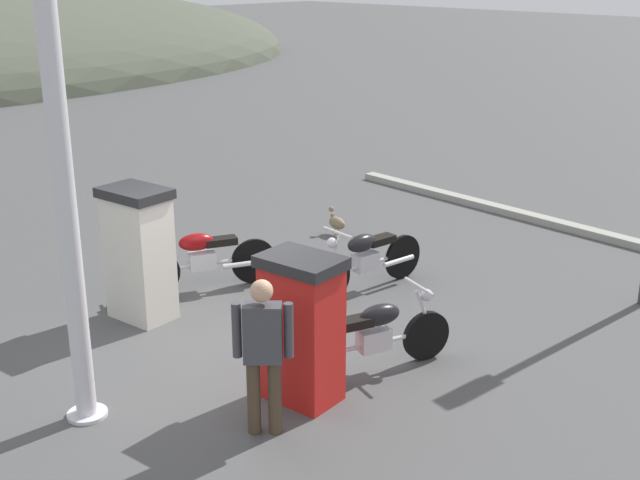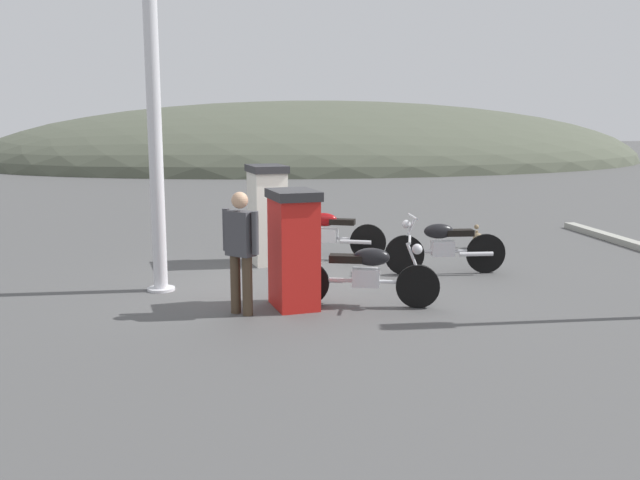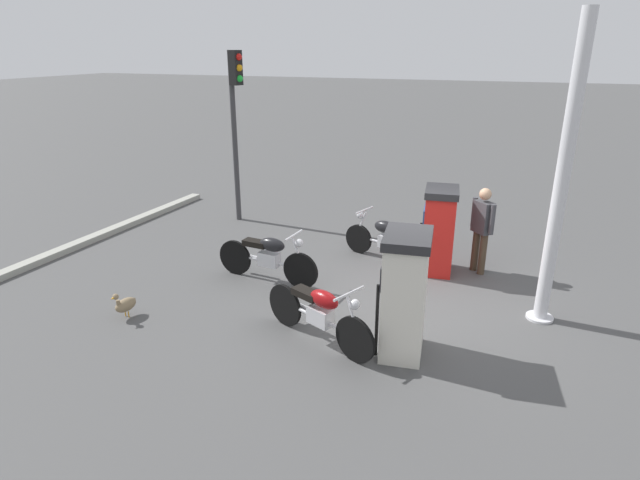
{
  "view_description": "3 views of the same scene",
  "coord_description": "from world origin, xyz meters",
  "px_view_note": "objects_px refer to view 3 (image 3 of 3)",
  "views": [
    {
      "loc": [
        -5.56,
        -6.95,
        4.32
      ],
      "look_at": [
        0.94,
        -0.48,
        1.2
      ],
      "focal_mm": 46.38,
      "sensor_mm": 36.0,
      "label": 1
    },
    {
      "loc": [
        -1.69,
        -10.35,
        2.47
      ],
      "look_at": [
        0.35,
        0.04,
        0.62
      ],
      "focal_mm": 39.13,
      "sensor_mm": 36.0,
      "label": 2
    },
    {
      "loc": [
        -1.45,
        7.57,
        3.88
      ],
      "look_at": [
        1.34,
        0.25,
        0.98
      ],
      "focal_mm": 29.4,
      "sensor_mm": 36.0,
      "label": 3
    }
  ],
  "objects_px": {
    "attendant_person": "(482,225)",
    "fuel_pump_near": "(439,230)",
    "fuel_pump_far": "(404,294)",
    "motorcycle_near_pump": "(389,239)",
    "roadside_traffic_light": "(235,108)",
    "motorcycle_extra": "(268,256)",
    "canopy_support_pole": "(561,184)",
    "motorcycle_far_pump": "(320,312)",
    "wandering_duck": "(125,304)"
  },
  "relations": [
    {
      "from": "motorcycle_extra",
      "to": "attendant_person",
      "type": "bearing_deg",
      "value": -152.99
    },
    {
      "from": "fuel_pump_near",
      "to": "fuel_pump_far",
      "type": "bearing_deg",
      "value": 90.0
    },
    {
      "from": "wandering_duck",
      "to": "motorcycle_far_pump",
      "type": "bearing_deg",
      "value": -173.12
    },
    {
      "from": "fuel_pump_far",
      "to": "motorcycle_far_pump",
      "type": "relative_size",
      "value": 0.91
    },
    {
      "from": "fuel_pump_far",
      "to": "attendant_person",
      "type": "bearing_deg",
      "value": -102.82
    },
    {
      "from": "motorcycle_extra",
      "to": "wandering_duck",
      "type": "xyz_separation_m",
      "value": [
        1.46,
        1.95,
        -0.26
      ]
    },
    {
      "from": "motorcycle_far_pump",
      "to": "motorcycle_extra",
      "type": "distance_m",
      "value": 2.23
    },
    {
      "from": "wandering_duck",
      "to": "canopy_support_pole",
      "type": "distance_m",
      "value": 6.57
    },
    {
      "from": "roadside_traffic_light",
      "to": "fuel_pump_near",
      "type": "bearing_deg",
      "value": 163.8
    },
    {
      "from": "motorcycle_far_pump",
      "to": "motorcycle_near_pump",
      "type": "bearing_deg",
      "value": -93.12
    },
    {
      "from": "fuel_pump_near",
      "to": "motorcycle_near_pump",
      "type": "relative_size",
      "value": 0.79
    },
    {
      "from": "motorcycle_near_pump",
      "to": "motorcycle_extra",
      "type": "xyz_separation_m",
      "value": [
        1.74,
        1.64,
        0.04
      ]
    },
    {
      "from": "motorcycle_far_pump",
      "to": "canopy_support_pole",
      "type": "xyz_separation_m",
      "value": [
        -2.88,
        -1.83,
        1.62
      ]
    },
    {
      "from": "fuel_pump_near",
      "to": "roadside_traffic_light",
      "type": "height_order",
      "value": "roadside_traffic_light"
    },
    {
      "from": "fuel_pump_far",
      "to": "attendant_person",
      "type": "distance_m",
      "value": 3.22
    },
    {
      "from": "motorcycle_extra",
      "to": "wandering_duck",
      "type": "distance_m",
      "value": 2.45
    },
    {
      "from": "motorcycle_extra",
      "to": "roadside_traffic_light",
      "type": "distance_m",
      "value": 4.19
    },
    {
      "from": "motorcycle_far_pump",
      "to": "wandering_duck",
      "type": "height_order",
      "value": "motorcycle_far_pump"
    },
    {
      "from": "wandering_duck",
      "to": "fuel_pump_far",
      "type": "bearing_deg",
      "value": -172.5
    },
    {
      "from": "fuel_pump_near",
      "to": "wandering_duck",
      "type": "relative_size",
      "value": 3.45
    },
    {
      "from": "wandering_duck",
      "to": "canopy_support_pole",
      "type": "bearing_deg",
      "value": -159.57
    },
    {
      "from": "fuel_pump_near",
      "to": "motorcycle_extra",
      "type": "height_order",
      "value": "fuel_pump_near"
    },
    {
      "from": "fuel_pump_near",
      "to": "wandering_duck",
      "type": "distance_m",
      "value": 5.41
    },
    {
      "from": "fuel_pump_far",
      "to": "canopy_support_pole",
      "type": "height_order",
      "value": "canopy_support_pole"
    },
    {
      "from": "roadside_traffic_light",
      "to": "motorcycle_near_pump",
      "type": "bearing_deg",
      "value": 162.01
    },
    {
      "from": "attendant_person",
      "to": "canopy_support_pole",
      "type": "distance_m",
      "value": 2.18
    },
    {
      "from": "fuel_pump_near",
      "to": "motorcycle_near_pump",
      "type": "bearing_deg",
      "value": -8.39
    },
    {
      "from": "motorcycle_near_pump",
      "to": "wandering_duck",
      "type": "relative_size",
      "value": 4.35
    },
    {
      "from": "attendant_person",
      "to": "roadside_traffic_light",
      "type": "bearing_deg",
      "value": -12.01
    },
    {
      "from": "motorcycle_extra",
      "to": "attendant_person",
      "type": "relative_size",
      "value": 1.25
    },
    {
      "from": "fuel_pump_far",
      "to": "motorcycle_extra",
      "type": "bearing_deg",
      "value": -27.87
    },
    {
      "from": "motorcycle_near_pump",
      "to": "canopy_support_pole",
      "type": "distance_m",
      "value": 3.47
    },
    {
      "from": "fuel_pump_near",
      "to": "fuel_pump_far",
      "type": "relative_size",
      "value": 0.92
    },
    {
      "from": "wandering_duck",
      "to": "roadside_traffic_light",
      "type": "bearing_deg",
      "value": -81.88
    },
    {
      "from": "fuel_pump_near",
      "to": "motorcycle_far_pump",
      "type": "xyz_separation_m",
      "value": [
        1.11,
        3.09,
        -0.31
      ]
    },
    {
      "from": "fuel_pump_far",
      "to": "canopy_support_pole",
      "type": "bearing_deg",
      "value": -136.94
    },
    {
      "from": "roadside_traffic_light",
      "to": "canopy_support_pole",
      "type": "relative_size",
      "value": 0.87
    },
    {
      "from": "wandering_duck",
      "to": "roadside_traffic_light",
      "type": "relative_size",
      "value": 0.12
    },
    {
      "from": "motorcycle_extra",
      "to": "canopy_support_pole",
      "type": "distance_m",
      "value": 4.73
    },
    {
      "from": "fuel_pump_near",
      "to": "motorcycle_near_pump",
      "type": "height_order",
      "value": "fuel_pump_near"
    },
    {
      "from": "attendant_person",
      "to": "roadside_traffic_light",
      "type": "height_order",
      "value": "roadside_traffic_light"
    },
    {
      "from": "attendant_person",
      "to": "fuel_pump_near",
      "type": "bearing_deg",
      "value": 17.35
    },
    {
      "from": "fuel_pump_far",
      "to": "attendant_person",
      "type": "xyz_separation_m",
      "value": [
        -0.71,
        -3.14,
        0.04
      ]
    },
    {
      "from": "motorcycle_far_pump",
      "to": "wandering_duck",
      "type": "distance_m",
      "value": 3.05
    },
    {
      "from": "motorcycle_extra",
      "to": "motorcycle_near_pump",
      "type": "bearing_deg",
      "value": -136.64
    },
    {
      "from": "motorcycle_near_pump",
      "to": "motorcycle_far_pump",
      "type": "height_order",
      "value": "motorcycle_far_pump"
    },
    {
      "from": "motorcycle_extra",
      "to": "roadside_traffic_light",
      "type": "xyz_separation_m",
      "value": [
        2.15,
        -2.9,
        2.12
      ]
    },
    {
      "from": "motorcycle_far_pump",
      "to": "motorcycle_extra",
      "type": "height_order",
      "value": "motorcycle_far_pump"
    },
    {
      "from": "fuel_pump_near",
      "to": "fuel_pump_far",
      "type": "distance_m",
      "value": 2.91
    },
    {
      "from": "motorcycle_far_pump",
      "to": "fuel_pump_far",
      "type": "bearing_deg",
      "value": -170.83
    }
  ]
}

